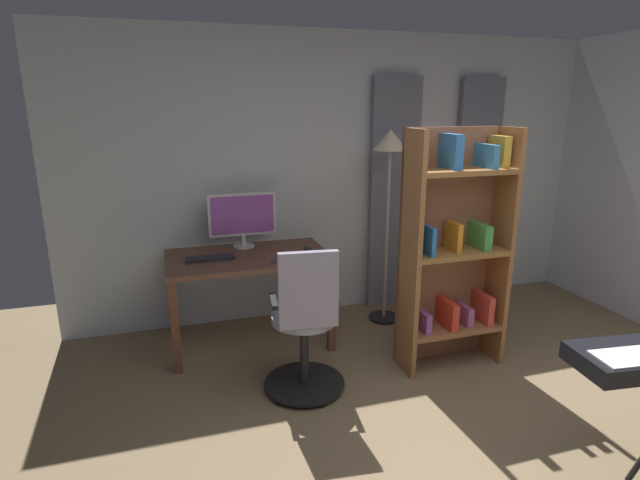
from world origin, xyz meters
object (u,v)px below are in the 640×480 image
desk (248,267)px  computer_monitor (242,216)px  office_chair (305,328)px  computer_keyboard (210,258)px  bookshelf (453,248)px  cell_phone_by_monitor (278,260)px  floor_lamp (389,167)px  computer_mouse (308,249)px

desk → computer_monitor: bearing=-91.6°
office_chair → computer_keyboard: office_chair is taller
computer_monitor → computer_keyboard: (0.31, 0.28, -0.25)m
computer_monitor → computer_keyboard: computer_monitor is taller
bookshelf → cell_phone_by_monitor: bearing=-24.4°
computer_keyboard → cell_phone_by_monitor: size_ratio=2.58×
computer_monitor → floor_lamp: 1.31m
office_chair → computer_keyboard: 1.04m
computer_monitor → cell_phone_by_monitor: bearing=113.2°
desk → computer_mouse: 0.51m
computer_keyboard → floor_lamp: (-1.55, -0.11, 0.63)m
desk → floor_lamp: 1.45m
computer_monitor → floor_lamp: floor_lamp is taller
computer_keyboard → bookshelf: bookshelf is taller
office_chair → computer_mouse: (-0.26, -0.86, 0.28)m
office_chair → cell_phone_by_monitor: size_ratio=7.33×
desk → cell_phone_by_monitor: 0.31m
office_chair → computer_mouse: bearing=79.5°
computer_monitor → floor_lamp: (-1.24, 0.17, 0.38)m
bookshelf → desk: bearing=-28.0°
computer_mouse → floor_lamp: floor_lamp is taller
desk → floor_lamp: bearing=-176.1°
office_chair → bookshelf: bearing=13.2°
computer_mouse → bookshelf: bearing=141.3°
computer_mouse → cell_phone_by_monitor: 0.34m
computer_mouse → cell_phone_by_monitor: computer_mouse is taller
desk → cell_phone_by_monitor: (-0.20, 0.20, 0.11)m
office_chair → computer_monitor: 1.27m
office_chair → computer_monitor: bearing=107.4°
bookshelf → computer_monitor: bearing=-35.7°
cell_phone_by_monitor → bookshelf: 1.32m
computer_monitor → bookshelf: size_ratio=0.32×
computer_mouse → bookshelf: bookshelf is taller
cell_phone_by_monitor → computer_keyboard: bearing=12.4°
office_chair → bookshelf: size_ratio=0.60×
office_chair → cell_phone_by_monitor: 0.73m
cell_phone_by_monitor → computer_mouse: bearing=-116.4°
computer_mouse → computer_keyboard: bearing=0.6°
cell_phone_by_monitor → bookshelf: size_ratio=0.08×
computer_mouse → cell_phone_by_monitor: size_ratio=0.69×
desk → computer_keyboard: size_ratio=3.43×
computer_keyboard → computer_mouse: bearing=-179.4°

